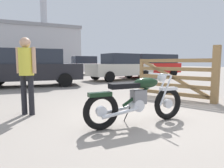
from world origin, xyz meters
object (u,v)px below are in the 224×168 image
(silver_sedan_mid, at_px, (120,67))
(white_estate_far, at_px, (28,66))
(dark_sedan_left, at_px, (152,65))
(red_hatchback_near, at_px, (84,65))
(vintage_motorcycle, at_px, (138,100))
(timber_gate, at_px, (182,77))
(bystander, at_px, (26,68))

(silver_sedan_mid, distance_m, white_estate_far, 5.65)
(dark_sedan_left, bearing_deg, red_hatchback_near, -52.86)
(white_estate_far, height_order, red_hatchback_near, white_estate_far)
(vintage_motorcycle, distance_m, white_estate_far, 7.31)
(timber_gate, bearing_deg, silver_sedan_mid, -35.01)
(bystander, relative_size, silver_sedan_mid, 0.37)
(silver_sedan_mid, xyz_separation_m, red_hatchback_near, (-0.73, 6.36, 0.00))
(dark_sedan_left, distance_m, white_estate_far, 9.54)
(vintage_motorcycle, xyz_separation_m, white_estate_far, (-1.91, 7.04, 0.49))
(bystander, bearing_deg, dark_sedan_left, -11.24)
(dark_sedan_left, relative_size, white_estate_far, 1.02)
(bystander, bearing_deg, silver_sedan_mid, -3.10)
(timber_gate, distance_m, dark_sedan_left, 9.71)
(bystander, xyz_separation_m, white_estate_far, (-0.03, 5.55, -0.08))
(timber_gate, height_order, dark_sedan_left, dark_sedan_left)
(white_estate_far, bearing_deg, dark_sedan_left, 21.16)
(white_estate_far, bearing_deg, silver_sedan_mid, 16.81)
(white_estate_far, bearing_deg, vintage_motorcycle, -72.81)
(silver_sedan_mid, bearing_deg, white_estate_far, -175.73)
(bystander, distance_m, red_hatchback_near, 14.16)
(vintage_motorcycle, xyz_separation_m, red_hatchback_near, (2.82, 14.85, 0.38))
(red_hatchback_near, bearing_deg, white_estate_far, 56.46)
(silver_sedan_mid, xyz_separation_m, white_estate_far, (-5.46, -1.44, 0.10))
(dark_sedan_left, xyz_separation_m, red_hatchback_near, (-4.28, 4.67, -0.10))
(vintage_motorcycle, bearing_deg, silver_sedan_mid, 63.89)
(white_estate_far, relative_size, red_hatchback_near, 1.12)
(dark_sedan_left, relative_size, silver_sedan_mid, 1.09)
(bystander, relative_size, red_hatchback_near, 0.39)
(timber_gate, bearing_deg, dark_sedan_left, -54.55)
(vintage_motorcycle, relative_size, dark_sedan_left, 0.43)
(bystander, height_order, dark_sedan_left, dark_sedan_left)
(timber_gate, bearing_deg, bystander, 65.75)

